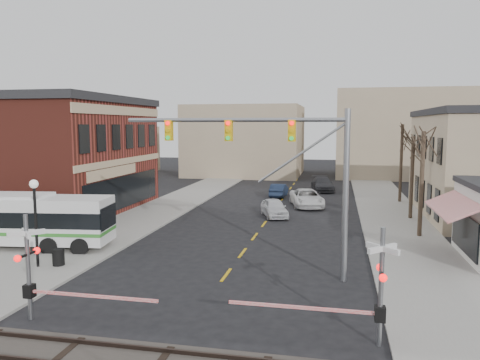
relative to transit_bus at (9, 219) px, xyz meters
name	(u,v)px	position (x,y,z in m)	size (l,w,h in m)	color
ground	(216,289)	(13.67, -4.27, -1.74)	(160.00, 160.00, 0.00)	black
sidewalk_west	(170,205)	(4.17, 15.73, -1.68)	(5.00, 60.00, 0.12)	gray
sidewalk_east	(390,213)	(23.17, 15.73, -1.68)	(5.00, 60.00, 0.12)	gray
tree_east_a	(422,184)	(24.17, 7.73, 1.75)	(0.28, 0.28, 6.75)	#382B21
tree_east_b	(412,177)	(24.47, 13.73, 1.53)	(0.28, 0.28, 6.30)	#382B21
tree_east_c	(401,163)	(24.67, 21.73, 1.98)	(0.28, 0.28, 7.20)	#382B21
transit_bus	(9,219)	(0.00, 0.00, 0.00)	(12.19, 4.15, 3.08)	silver
traffic_signal_mast	(283,157)	(16.34, -1.97, 4.03)	(10.72, 0.30, 8.00)	gray
rr_crossing_west	(38,269)	(8.10, -8.82, 0.22)	(5.60, 1.36, 4.00)	gray
rr_crossing_east	(367,287)	(19.91, -8.36, 0.22)	(5.60, 1.36, 4.00)	gray
street_lamp	(35,205)	(4.08, -3.24, 1.54)	(0.44, 0.44, 4.45)	black
trash_bin	(58,257)	(4.98, -2.83, -1.20)	(0.60, 0.60, 0.84)	black
car_a	(274,208)	(14.02, 12.71, -1.03)	(1.68, 4.18, 1.42)	silver
car_b	(279,190)	(13.11, 23.11, -1.07)	(1.42, 4.07, 1.34)	#162137
car_c	(307,198)	(16.25, 17.91, -0.97)	(2.55, 5.54, 1.54)	silver
car_d	(323,184)	(17.32, 28.31, -0.99)	(2.11, 5.18, 1.50)	#3B3B40
pedestrian_near	(94,232)	(4.92, 0.92, -0.72)	(0.66, 0.43, 1.80)	#62564E
pedestrian_far	(78,223)	(2.29, 3.61, -0.86)	(0.74, 0.58, 1.53)	#36385F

